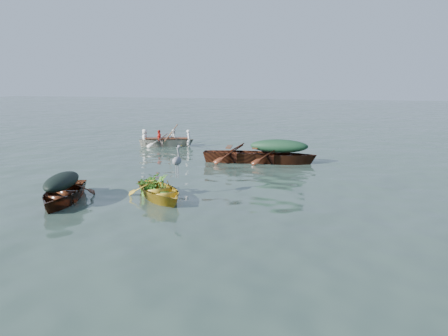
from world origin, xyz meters
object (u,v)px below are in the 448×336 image
object	(u,v)px
yellow_dinghy	(160,199)
heron	(177,166)
rowed_boat	(167,146)
dark_covered_boat	(63,202)
green_tarp_boat	(279,163)
open_wooden_boat	(242,162)

from	to	relation	value
yellow_dinghy	heron	bearing A→B (deg)	5.19
yellow_dinghy	rowed_boat	world-z (taller)	rowed_boat
dark_covered_boat	rowed_boat	distance (m)	10.30
green_tarp_boat	open_wooden_boat	xyz separation A→B (m)	(-1.44, -0.18, 0.00)
open_wooden_boat	rowed_boat	xyz separation A→B (m)	(-4.70, 3.01, 0.00)
dark_covered_boat	heron	world-z (taller)	heron
green_tarp_boat	yellow_dinghy	bearing A→B (deg)	154.23
open_wooden_boat	rowed_boat	size ratio (longest dim) A/B	1.14
dark_covered_boat	rowed_boat	bearing A→B (deg)	80.80
green_tarp_boat	heron	xyz separation A→B (m)	(-1.76, -5.81, 0.86)
rowed_boat	green_tarp_boat	bearing A→B (deg)	-134.43
green_tarp_boat	rowed_boat	size ratio (longest dim) A/B	1.09
heron	yellow_dinghy	bearing A→B (deg)	-174.81
yellow_dinghy	open_wooden_boat	distance (m)	6.09
open_wooden_boat	heron	distance (m)	5.70
yellow_dinghy	green_tarp_boat	bearing A→B (deg)	25.55
yellow_dinghy	dark_covered_boat	world-z (taller)	dark_covered_boat
dark_covered_boat	yellow_dinghy	bearing A→B (deg)	6.36
yellow_dinghy	heron	distance (m)	1.02
yellow_dinghy	green_tarp_boat	world-z (taller)	green_tarp_boat
yellow_dinghy	heron	size ratio (longest dim) A/B	3.25
dark_covered_boat	rowed_boat	size ratio (longest dim) A/B	0.91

